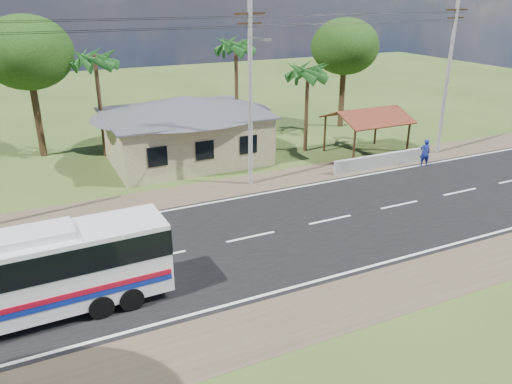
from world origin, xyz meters
The scene contains 14 objects.
ground centered at (0.00, 0.00, 0.00)m, with size 120.00×120.00×0.00m, color #324A1A.
road centered at (0.00, 0.00, 0.01)m, with size 120.00×16.00×0.03m.
house centered at (1.00, 13.00, 2.64)m, with size 12.40×10.00×5.00m.
waiting_shed centered at (13.00, 8.50, 2.73)m, with size 5.20×4.48×3.35m.
concrete_barrier centered at (12.00, 5.60, 0.45)m, with size 7.00×0.30×0.90m, color #9E9E99.
utility_poles centered at (2.67, 6.49, 5.77)m, with size 32.80×2.22×11.00m.
palm_near centered at (9.50, 11.00, 5.71)m, with size 2.80×2.80×6.70m.
palm_mid centered at (6.00, 15.50, 7.16)m, with size 2.80×2.80×8.20m.
palm_far centered at (-4.00, 16.00, 6.68)m, with size 2.80×2.80×7.70m.
tree_behind_house centered at (-8.00, 18.00, 7.12)m, with size 6.00×6.00×9.61m.
tree_behind_shed centered at (16.00, 16.00, 6.68)m, with size 5.60×5.60×9.02m.
coach_bus centered at (-10.19, -2.47, 1.93)m, with size 10.96×2.62×3.38m.
motorcycle centered at (13.77, 5.84, 0.45)m, with size 0.60×1.73×0.91m, color black.
person centered at (14.92, 4.56, 0.93)m, with size 0.68×0.45×1.86m, color navy.
Camera 1 is at (-8.89, -19.33, 10.86)m, focal length 35.00 mm.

